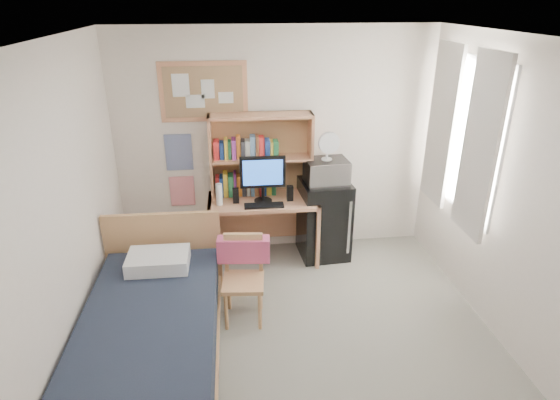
{
  "coord_description": "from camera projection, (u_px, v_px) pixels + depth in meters",
  "views": [
    {
      "loc": [
        -0.57,
        -3.03,
        2.87
      ],
      "look_at": [
        -0.06,
        1.2,
        1.0
      ],
      "focal_mm": 30.0,
      "sensor_mm": 36.0,
      "label": 1
    }
  ],
  "objects": [
    {
      "name": "floor",
      "position": [
        304.0,
        364.0,
        3.97
      ],
      "size": [
        3.6,
        4.2,
        0.02
      ],
      "primitive_type": "cube",
      "color": "gray",
      "rests_on": "ground"
    },
    {
      "name": "ceiling",
      "position": [
        313.0,
        42.0,
        2.93
      ],
      "size": [
        3.6,
        4.2,
        0.02
      ],
      "primitive_type": "cube",
      "color": "white",
      "rests_on": "wall_back"
    },
    {
      "name": "wall_back",
      "position": [
        276.0,
        144.0,
        5.36
      ],
      "size": [
        3.6,
        0.04,
        2.6
      ],
      "primitive_type": "cube",
      "color": "white",
      "rests_on": "floor"
    },
    {
      "name": "wall_left",
      "position": [
        53.0,
        241.0,
        3.25
      ],
      "size": [
        0.04,
        4.2,
        2.6
      ],
      "primitive_type": "cube",
      "color": "white",
      "rests_on": "floor"
    },
    {
      "name": "wall_right",
      "position": [
        535.0,
        214.0,
        3.64
      ],
      "size": [
        0.04,
        4.2,
        2.6
      ],
      "primitive_type": "cube",
      "color": "white",
      "rests_on": "floor"
    },
    {
      "name": "window_unit",
      "position": [
        462.0,
        135.0,
        4.61
      ],
      "size": [
        0.1,
        1.4,
        1.7
      ],
      "primitive_type": "cube",
      "color": "white",
      "rests_on": "wall_right"
    },
    {
      "name": "curtain_left",
      "position": [
        480.0,
        148.0,
        4.24
      ],
      "size": [
        0.04,
        0.55,
        1.7
      ],
      "primitive_type": "cube",
      "color": "silver",
      "rests_on": "wall_right"
    },
    {
      "name": "curtain_right",
      "position": [
        442.0,
        125.0,
        4.97
      ],
      "size": [
        0.04,
        0.55,
        1.7
      ],
      "primitive_type": "cube",
      "color": "silver",
      "rests_on": "wall_right"
    },
    {
      "name": "bulletin_board",
      "position": [
        204.0,
        92.0,
        5.01
      ],
      "size": [
        0.94,
        0.03,
        0.64
      ],
      "primitive_type": "cube",
      "color": "tan",
      "rests_on": "wall_back"
    },
    {
      "name": "poster_wave",
      "position": [
        179.0,
        152.0,
        5.25
      ],
      "size": [
        0.3,
        0.01,
        0.42
      ],
      "primitive_type": "cube",
      "color": "navy",
      "rests_on": "wall_back"
    },
    {
      "name": "poster_japan",
      "position": [
        182.0,
        191.0,
        5.44
      ],
      "size": [
        0.28,
        0.01,
        0.36
      ],
      "primitive_type": "cube",
      "color": "#F12A3F",
      "rests_on": "wall_back"
    },
    {
      "name": "desk",
      "position": [
        263.0,
        229.0,
        5.41
      ],
      "size": [
        1.23,
        0.63,
        0.77
      ],
      "primitive_type": "cube",
      "rotation": [
        0.0,
        0.0,
        -0.02
      ],
      "color": "tan",
      "rests_on": "floor"
    },
    {
      "name": "desk_chair",
      "position": [
        243.0,
        282.0,
        4.36
      ],
      "size": [
        0.46,
        0.46,
        0.84
      ],
      "primitive_type": "cube",
      "rotation": [
        0.0,
        0.0,
        -0.1
      ],
      "color": "tan",
      "rests_on": "floor"
    },
    {
      "name": "mini_fridge",
      "position": [
        324.0,
        219.0,
        5.48
      ],
      "size": [
        0.58,
        0.58,
        0.93
      ],
      "primitive_type": "cube",
      "rotation": [
        0.0,
        0.0,
        0.06
      ],
      "color": "black",
      "rests_on": "floor"
    },
    {
      "name": "bed",
      "position": [
        150.0,
        349.0,
        3.71
      ],
      "size": [
        1.11,
        2.17,
        0.59
      ],
      "primitive_type": "cube",
      "rotation": [
        0.0,
        0.0,
        -0.02
      ],
      "color": "#191F2D",
      "rests_on": "floor"
    },
    {
      "name": "hutch",
      "position": [
        261.0,
        155.0,
        5.2
      ],
      "size": [
        1.14,
        0.31,
        0.93
      ],
      "primitive_type": "cube",
      "rotation": [
        0.0,
        0.0,
        -0.02
      ],
      "color": "tan",
      "rests_on": "desk"
    },
    {
      "name": "monitor",
      "position": [
        263.0,
        179.0,
        5.09
      ],
      "size": [
        0.5,
        0.05,
        0.53
      ],
      "primitive_type": "cube",
      "rotation": [
        0.0,
        0.0,
        -0.02
      ],
      "color": "black",
      "rests_on": "desk"
    },
    {
      "name": "keyboard",
      "position": [
        264.0,
        206.0,
        5.07
      ],
      "size": [
        0.43,
        0.14,
        0.02
      ],
      "primitive_type": "cube",
      "rotation": [
        0.0,
        0.0,
        -0.02
      ],
      "color": "black",
      "rests_on": "desk"
    },
    {
      "name": "speaker_left",
      "position": [
        236.0,
        196.0,
        5.14
      ],
      "size": [
        0.07,
        0.07,
        0.16
      ],
      "primitive_type": "cube",
      "rotation": [
        0.0,
        0.0,
        -0.02
      ],
      "color": "black",
      "rests_on": "desk"
    },
    {
      "name": "speaker_right",
      "position": [
        290.0,
        193.0,
        5.19
      ],
      "size": [
        0.07,
        0.07,
        0.17
      ],
      "primitive_type": "cube",
      "rotation": [
        0.0,
        0.0,
        -0.02
      ],
      "color": "black",
      "rests_on": "desk"
    },
    {
      "name": "water_bottle",
      "position": [
        219.0,
        194.0,
        5.07
      ],
      "size": [
        0.07,
        0.07,
        0.24
      ],
      "primitive_type": "cylinder",
      "rotation": [
        0.0,
        0.0,
        -0.02
      ],
      "color": "white",
      "rests_on": "desk"
    },
    {
      "name": "hoodie",
      "position": [
        244.0,
        249.0,
        4.45
      ],
      "size": [
        0.51,
        0.2,
        0.24
      ],
      "primitive_type": "cube",
      "rotation": [
        0.0,
        0.0,
        -0.1
      ],
      "color": "#DB537B",
      "rests_on": "desk_chair"
    },
    {
      "name": "microwave",
      "position": [
        326.0,
        171.0,
        5.22
      ],
      "size": [
        0.48,
        0.38,
        0.27
      ],
      "primitive_type": "cube",
      "rotation": [
        0.0,
        0.0,
        0.06
      ],
      "color": "#BBBBC0",
      "rests_on": "mini_fridge"
    },
    {
      "name": "desk_fan",
      "position": [
        327.0,
        147.0,
        5.11
      ],
      "size": [
        0.25,
        0.25,
        0.29
      ],
      "primitive_type": "cylinder",
      "rotation": [
        0.0,
        0.0,
        0.06
      ],
      "color": "white",
      "rests_on": "microwave"
    },
    {
      "name": "pillow",
      "position": [
        158.0,
        261.0,
        4.25
      ],
      "size": [
        0.55,
        0.39,
        0.13
      ],
      "primitive_type": "cube",
      "rotation": [
        0.0,
        0.0,
        -0.02
      ],
      "color": "white",
      "rests_on": "bed"
    }
  ]
}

